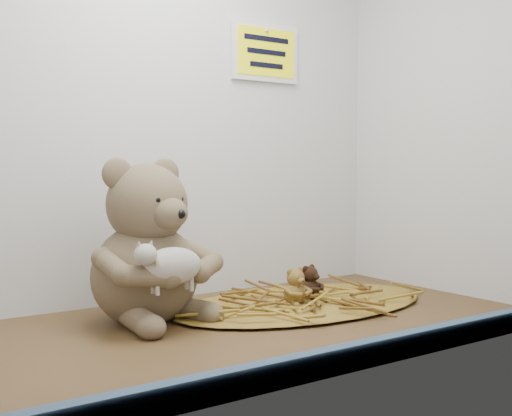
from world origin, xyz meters
TOP-DOWN VIEW (x-y plane):
  - alcove_shell at (0.00, 9.00)cm, footprint 120.40×60.20cm
  - front_rail at (0.00, -28.80)cm, footprint 119.28×2.20cm
  - straw_bed at (24.07, 7.84)cm, footprint 58.49×33.96cm
  - main_teddy at (-8.20, 13.43)cm, footprint 29.22×30.23cm
  - toy_lamb at (-8.20, 2.68)cm, footprint 13.88×8.47cm
  - mini_teddy_tan at (21.24, 6.59)cm, footprint 6.01×6.34cm
  - mini_teddy_brown at (26.90, 9.09)cm, footprint 7.34×7.54cm
  - wall_sign at (30.00, 29.40)cm, footprint 16.00×1.20cm

SIDE VIEW (x-z plane):
  - straw_bed at x=24.07cm, z-range 0.00..1.13cm
  - front_rail at x=0.00cm, z-range 0.00..3.60cm
  - mini_teddy_brown at x=26.90cm, z-range 1.13..8.23cm
  - mini_teddy_tan at x=21.24cm, z-range 1.13..8.46cm
  - toy_lamb at x=-8.20cm, z-range 7.11..16.08cm
  - main_teddy at x=-8.20cm, z-range 0.00..29.99cm
  - alcove_shell at x=0.00cm, z-range -0.20..90.20cm
  - wall_sign at x=30.00cm, z-range 49.50..60.50cm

